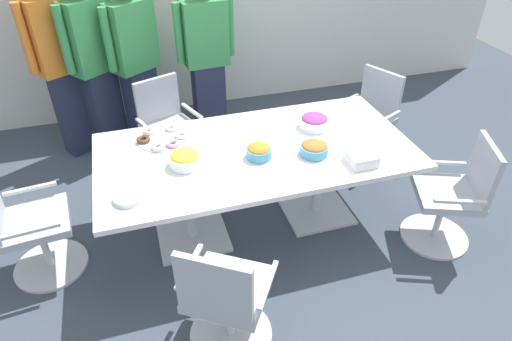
{
  "coord_description": "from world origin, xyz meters",
  "views": [
    {
      "loc": [
        -0.83,
        -2.74,
        2.59
      ],
      "look_at": [
        0.0,
        0.0,
        0.55
      ],
      "focal_mm": 31.29,
      "sensor_mm": 36.0,
      "label": 1
    }
  ],
  "objects": [
    {
      "name": "ground_plane",
      "position": [
        0.0,
        0.0,
        -0.01
      ],
      "size": [
        10.0,
        10.0,
        0.01
      ],
      "primitive_type": "cube",
      "color": "#3D4754"
    },
    {
      "name": "conference_table",
      "position": [
        0.0,
        0.0,
        0.63
      ],
      "size": [
        2.4,
        1.2,
        0.75
      ],
      "color": "white",
      "rests_on": "ground"
    },
    {
      "name": "office_chair_0",
      "position": [
        -0.56,
        1.04,
        0.41
      ],
      "size": [
        0.7,
        0.7,
        0.91
      ],
      "rotation": [
        0.0,
        0.0,
        -2.78
      ],
      "color": "silver",
      "rests_on": "ground"
    },
    {
      "name": "office_chair_1",
      "position": [
        -1.7,
        -0.03,
        0.41
      ],
      "size": [
        0.59,
        0.59,
        0.91
      ],
      "rotation": [
        0.0,
        0.0,
        -1.47
      ],
      "color": "silver",
      "rests_on": "ground"
    },
    {
      "name": "office_chair_2",
      "position": [
        -0.51,
        -1.05,
        0.41
      ],
      "size": [
        0.75,
        0.75,
        0.91
      ],
      "rotation": [
        0.0,
        0.0,
        -0.58
      ],
      "color": "silver",
      "rests_on": "ground"
    },
    {
      "name": "office_chair_3",
      "position": [
        1.4,
        -0.62,
        0.41
      ],
      "size": [
        0.7,
        0.7,
        0.91
      ],
      "rotation": [
        0.0,
        0.0,
        1.2
      ],
      "color": "silver",
      "rests_on": "ground"
    },
    {
      "name": "office_chair_4",
      "position": [
        1.36,
        0.66,
        0.41
      ],
      "size": [
        0.72,
        0.72,
        0.91
      ],
      "rotation": [
        0.0,
        0.0,
        -4.27
      ],
      "color": "silver",
      "rests_on": "ground"
    },
    {
      "name": "person_standing_0",
      "position": [
        -1.43,
        1.67,
        0.97
      ],
      "size": [
        0.57,
        0.41,
        1.85
      ],
      "rotation": [
        0.0,
        0.0,
        -2.61
      ],
      "color": "#232842",
      "rests_on": "ground"
    },
    {
      "name": "person_standing_1",
      "position": [
        -1.13,
        1.64,
        0.95
      ],
      "size": [
        0.53,
        0.44,
        1.81
      ],
      "rotation": [
        0.0,
        0.0,
        -2.49
      ],
      "color": "#232842",
      "rests_on": "ground"
    },
    {
      "name": "person_standing_2",
      "position": [
        -0.75,
        1.64,
        0.92
      ],
      "size": [
        0.55,
        0.43,
        1.75
      ],
      "rotation": [
        0.0,
        0.0,
        -2.55
      ],
      "color": "#232842",
      "rests_on": "ground"
    },
    {
      "name": "person_standing_3",
      "position": [
        -0.04,
        1.6,
        0.89
      ],
      "size": [
        0.61,
        0.26,
        1.72
      ],
      "rotation": [
        0.0,
        0.0,
        -3.05
      ],
      "color": "#232842",
      "rests_on": "ground"
    },
    {
      "name": "snack_bowl_chips_yellow",
      "position": [
        -0.55,
        -0.06,
        0.81
      ],
      "size": [
        0.23,
        0.23,
        0.12
      ],
      "color": "white",
      "rests_on": "conference_table"
    },
    {
      "name": "snack_bowl_candy_mix",
      "position": [
        0.55,
        0.18,
        0.81
      ],
      "size": [
        0.24,
        0.24,
        0.12
      ],
      "color": "white",
      "rests_on": "conference_table"
    },
    {
      "name": "snack_bowl_pretzels",
      "position": [
        0.4,
        -0.19,
        0.8
      ],
      "size": [
        0.21,
        0.21,
        0.11
      ],
      "color": "#4C9EC6",
      "rests_on": "conference_table"
    },
    {
      "name": "snack_bowl_chips_orange",
      "position": [
        -0.01,
        -0.11,
        0.8
      ],
      "size": [
        0.19,
        0.19,
        0.11
      ],
      "color": "#4C9EC6",
      "rests_on": "conference_table"
    },
    {
      "name": "donut_platter",
      "position": [
        -0.66,
        0.35,
        0.77
      ],
      "size": [
        0.4,
        0.39,
        0.04
      ],
      "color": "white",
      "rests_on": "conference_table"
    },
    {
      "name": "plate_stack",
      "position": [
        -0.97,
        -0.34,
        0.77
      ],
      "size": [
        0.2,
        0.2,
        0.04
      ],
      "color": "white",
      "rests_on": "conference_table"
    },
    {
      "name": "napkin_pile",
      "position": [
        0.67,
        -0.4,
        0.79
      ],
      "size": [
        0.2,
        0.2,
        0.09
      ],
      "primitive_type": "cube",
      "color": "white",
      "rests_on": "conference_table"
    }
  ]
}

